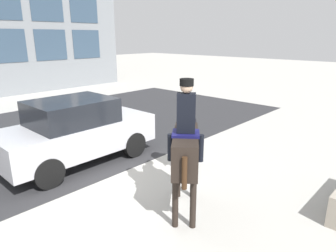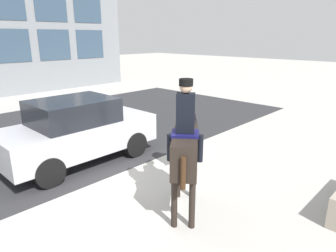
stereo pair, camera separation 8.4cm
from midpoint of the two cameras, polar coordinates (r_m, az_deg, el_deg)
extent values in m
plane|color=#B2AFA8|center=(7.10, -8.07, -10.53)|extent=(80.00, 80.00, 0.00)
cube|color=#2D2D30|center=(10.96, -24.04, -1.91)|extent=(19.48, 8.50, 0.01)
cube|color=#33475B|center=(18.91, -28.30, 13.28)|extent=(1.96, 0.02, 1.78)
cube|color=#33475B|center=(19.87, -21.50, 14.16)|extent=(1.96, 0.02, 1.78)
cube|color=#33475B|center=(21.07, -15.36, 14.79)|extent=(1.96, 0.02, 1.78)
cube|color=#33475B|center=(18.98, -29.27, 19.95)|extent=(1.96, 0.02, 1.78)
cube|color=#33475B|center=(19.94, -22.22, 20.53)|extent=(1.96, 0.02, 1.78)
cube|color=#33475B|center=(21.13, -15.85, 20.81)|extent=(1.96, 0.02, 1.78)
cube|color=black|center=(5.47, 2.92, -4.52)|extent=(1.41, 1.24, 0.62)
cylinder|color=black|center=(6.27, 1.52, -9.44)|extent=(0.11, 0.11, 0.94)
cylinder|color=black|center=(6.26, 4.38, -9.51)|extent=(0.11, 0.11, 0.94)
cylinder|color=black|center=(5.35, 0.92, -14.35)|extent=(0.11, 0.11, 0.94)
cylinder|color=black|center=(5.35, 4.33, -14.44)|extent=(0.11, 0.11, 0.94)
cube|color=black|center=(5.96, 3.14, 0.80)|extent=(0.31, 0.31, 0.51)
cube|color=#382314|center=(5.84, 3.11, 0.67)|extent=(0.08, 0.09, 0.46)
ellipsoid|color=black|center=(6.18, 3.24, 3.33)|extent=(0.38, 0.36, 0.19)
cube|color=silver|center=(6.27, 3.26, 3.71)|extent=(0.12, 0.11, 0.08)
cylinder|color=#382314|center=(4.81, 2.63, -8.98)|extent=(0.09, 0.09, 0.55)
cube|color=#14144C|center=(5.29, 2.95, -1.45)|extent=(0.64, 0.65, 0.05)
cube|color=black|center=(5.18, 3.01, 2.50)|extent=(0.37, 0.39, 0.69)
sphere|color=#D1A889|center=(5.09, 3.09, 7.47)|extent=(0.22, 0.22, 0.22)
cylinder|color=black|center=(5.08, 3.10, 8.32)|extent=(0.24, 0.24, 0.12)
cylinder|color=black|center=(5.39, 0.03, -4.10)|extent=(0.11, 0.11, 0.50)
cylinder|color=black|center=(5.38, 5.79, -4.24)|extent=(0.11, 0.11, 0.50)
cylinder|color=black|center=(7.39, 3.72, -5.70)|extent=(0.13, 0.13, 0.84)
cylinder|color=black|center=(7.39, 2.48, -5.68)|extent=(0.13, 0.13, 0.84)
cube|color=black|center=(7.14, 3.19, -0.24)|extent=(0.42, 0.45, 0.63)
sphere|color=#D1A889|center=(7.03, 3.24, 3.00)|extent=(0.20, 0.20, 0.20)
cube|color=black|center=(6.83, 4.69, 0.45)|extent=(0.48, 0.42, 0.09)
cone|color=orange|center=(6.50, 4.71, -0.40)|extent=(0.17, 0.15, 0.04)
cube|color=#B7B7BC|center=(8.23, -17.15, -1.83)|extent=(3.99, 1.77, 0.74)
cube|color=black|center=(8.01, -18.18, 2.61)|extent=(1.99, 1.56, 0.62)
cylinder|color=black|center=(8.38, -6.78, -3.53)|extent=(0.70, 0.21, 0.70)
cylinder|color=black|center=(9.62, -13.13, -1.17)|extent=(0.70, 0.21, 0.70)
cylinder|color=black|center=(7.17, -22.11, -8.33)|extent=(0.70, 0.21, 0.70)
cylinder|color=black|center=(8.59, -26.86, -4.80)|extent=(0.70, 0.21, 0.70)
camera|label=1|loc=(0.04, -90.40, -0.12)|focal=32.00mm
camera|label=2|loc=(0.04, 89.60, 0.12)|focal=32.00mm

